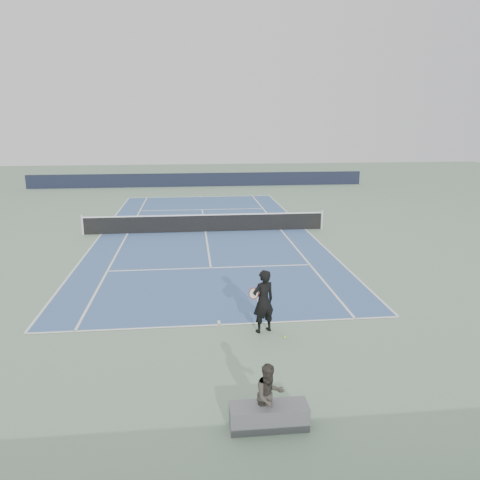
{
  "coord_description": "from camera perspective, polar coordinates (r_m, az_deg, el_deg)",
  "views": [
    {
      "loc": [
        -0.73,
        -24.52,
        5.83
      ],
      "look_at": [
        1.21,
        -6.21,
        1.1
      ],
      "focal_mm": 35.0,
      "sensor_mm": 36.0,
      "label": 1
    }
  ],
  "objects": [
    {
      "name": "spectator_bench",
      "position": [
        9.6,
        3.56,
        -19.49
      ],
      "size": [
        1.61,
        0.95,
        1.35
      ],
      "color": "#58585D",
      "rests_on": "ground"
    },
    {
      "name": "tennis_ball",
      "position": [
        13.21,
        5.47,
        -11.7
      ],
      "size": [
        0.07,
        0.07,
        0.07
      ],
      "primitive_type": "sphere",
      "color": "#B8DA2C",
      "rests_on": "ground"
    },
    {
      "name": "tennis_player",
      "position": [
        13.21,
        2.87,
        -7.46
      ],
      "size": [
        0.86,
        0.72,
        1.83
      ],
      "color": "black",
      "rests_on": "ground"
    },
    {
      "name": "tennis_net",
      "position": [
        25.11,
        -4.26,
        2.12
      ],
      "size": [
        12.9,
        0.1,
        1.07
      ],
      "color": "silver",
      "rests_on": "ground"
    },
    {
      "name": "windscreen_far",
      "position": [
        42.74,
        -5.08,
        7.33
      ],
      "size": [
        30.0,
        0.25,
        1.2
      ],
      "primitive_type": "cube",
      "color": "black",
      "rests_on": "ground"
    },
    {
      "name": "court_surface",
      "position": [
        25.22,
        -4.24,
        1.01
      ],
      "size": [
        10.97,
        23.77,
        0.01
      ],
      "primitive_type": "cube",
      "color": "#3B5A8C",
      "rests_on": "ground"
    },
    {
      "name": "ground",
      "position": [
        25.22,
        -4.24,
        1.0
      ],
      "size": [
        80.0,
        80.0,
        0.0
      ],
      "primitive_type": "plane",
      "color": "gray"
    }
  ]
}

